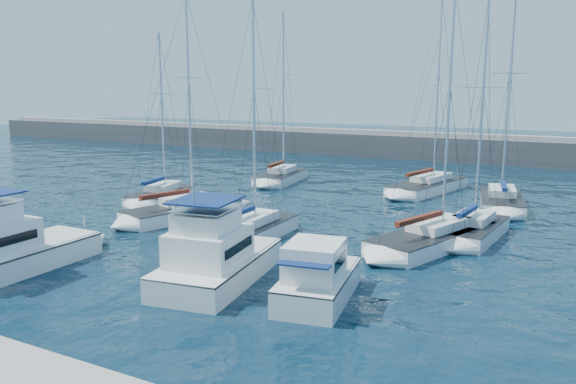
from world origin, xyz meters
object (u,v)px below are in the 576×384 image
at_px(sailboat_back_c, 502,201).
at_px(sailboat_mid_a, 161,196).
at_px(motor_yacht_port_inner, 1,252).
at_px(motor_yacht_stbd_outer, 317,280).
at_px(sailboat_mid_b, 183,211).
at_px(sailboat_mid_c, 249,232).
at_px(motor_yacht_stbd_inner, 215,260).
at_px(sailboat_mid_d, 434,238).
at_px(sailboat_back_b, 428,186).
at_px(sailboat_mid_e, 471,230).
at_px(sailboat_back_a, 281,176).

bearing_deg(sailboat_back_c, sailboat_mid_a, -166.32).
distance_m(motor_yacht_port_inner, motor_yacht_stbd_outer, 16.20).
distance_m(sailboat_mid_b, sailboat_back_c, 24.62).
bearing_deg(sailboat_mid_c, motor_yacht_stbd_inner, -71.20).
bearing_deg(sailboat_mid_b, sailboat_mid_d, 21.12).
height_order(motor_yacht_stbd_inner, sailboat_back_c, sailboat_back_c).
xyz_separation_m(motor_yacht_stbd_inner, sailboat_back_b, (3.26, 28.61, -0.60)).
xyz_separation_m(motor_yacht_port_inner, sailboat_mid_e, (19.88, 18.02, -0.60)).
distance_m(motor_yacht_port_inner, sailboat_back_c, 35.07).
height_order(sailboat_mid_a, sailboat_back_b, sailboat_back_b).
height_order(sailboat_mid_c, sailboat_mid_e, sailboat_mid_e).
xyz_separation_m(motor_yacht_stbd_inner, sailboat_mid_c, (-2.59, 7.31, -0.61)).
bearing_deg(sailboat_back_a, motor_yacht_stbd_outer, -65.30).
relative_size(sailboat_mid_e, sailboat_back_a, 0.88).
bearing_deg(motor_yacht_stbd_inner, motor_yacht_port_inner, -167.48).
height_order(sailboat_mid_d, sailboat_back_a, sailboat_back_a).
bearing_deg(sailboat_mid_a, motor_yacht_stbd_outer, -44.03).
bearing_deg(motor_yacht_port_inner, sailboat_mid_a, 104.59).
bearing_deg(sailboat_back_b, sailboat_back_a, -159.26).
height_order(sailboat_mid_c, sailboat_back_b, sailboat_back_b).
relative_size(motor_yacht_stbd_outer, sailboat_mid_e, 0.41).
relative_size(sailboat_mid_c, sailboat_mid_e, 0.99).
height_order(sailboat_mid_a, sailboat_mid_e, sailboat_mid_e).
bearing_deg(motor_yacht_stbd_inner, sailboat_back_c, 59.50).
distance_m(motor_yacht_stbd_inner, sailboat_mid_c, 7.78).
height_order(motor_yacht_port_inner, sailboat_back_b, sailboat_back_b).
relative_size(motor_yacht_port_inner, sailboat_back_c, 0.55).
xyz_separation_m(motor_yacht_stbd_outer, sailboat_back_a, (-16.32, 26.83, -0.39)).
bearing_deg(sailboat_mid_e, sailboat_mid_c, -144.65).
bearing_deg(sailboat_back_a, motor_yacht_port_inner, -95.42).
height_order(sailboat_mid_b, sailboat_mid_d, sailboat_mid_b).
xyz_separation_m(sailboat_back_a, sailboat_back_c, (20.99, -2.37, -0.01)).
height_order(motor_yacht_stbd_outer, sailboat_mid_b, sailboat_mid_b).
bearing_deg(sailboat_mid_d, motor_yacht_stbd_outer, -83.43).
relative_size(motor_yacht_stbd_inner, sailboat_mid_b, 0.53).
xyz_separation_m(motor_yacht_stbd_inner, sailboat_back_c, (10.02, 24.62, -0.59)).
bearing_deg(motor_yacht_stbd_outer, sailboat_mid_b, 137.33).
xyz_separation_m(motor_yacht_port_inner, sailboat_back_a, (-0.64, 30.92, -0.58)).
bearing_deg(sailboat_back_c, sailboat_mid_e, -102.17).
relative_size(motor_yacht_stbd_outer, sailboat_mid_b, 0.38).
height_order(motor_yacht_stbd_inner, sailboat_back_a, sailboat_back_a).
height_order(sailboat_mid_c, sailboat_back_c, sailboat_back_c).
height_order(motor_yacht_port_inner, sailboat_mid_e, sailboat_mid_e).
distance_m(motor_yacht_port_inner, sailboat_mid_a, 18.40).
bearing_deg(sailboat_mid_d, sailboat_mid_e, 79.41).
xyz_separation_m(motor_yacht_stbd_inner, sailboat_mid_a, (-15.02, 13.84, -0.60)).
bearing_deg(sailboat_mid_d, sailboat_mid_c, -140.10).
height_order(motor_yacht_stbd_outer, sailboat_back_c, sailboat_back_c).
relative_size(motor_yacht_port_inner, sailboat_mid_a, 0.65).
height_order(motor_yacht_stbd_inner, sailboat_mid_b, sailboat_mid_b).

